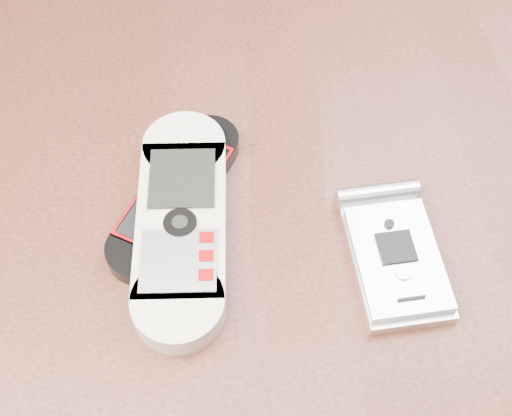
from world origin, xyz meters
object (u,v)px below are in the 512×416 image
Objects in this scene: table at (250,286)px; nokia_black_red at (176,194)px; motorola_razr at (396,257)px; nokia_white at (182,222)px.

nokia_black_red reaches higher than table.
motorola_razr is (0.14, -0.07, 0.00)m from nokia_black_red.
nokia_white is 1.66× the size of motorola_razr.
motorola_razr is at bearing 6.00° from nokia_black_red.
nokia_white is 1.26× the size of nokia_black_red.
motorola_razr is (0.14, -0.04, -0.00)m from nokia_white.
table is 8.19× the size of nokia_black_red.
nokia_black_red is 0.16m from motorola_razr.
table is 10.82× the size of motorola_razr.
table is 0.12m from nokia_white.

